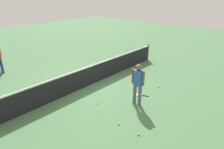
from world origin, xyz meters
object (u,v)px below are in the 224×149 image
at_px(tennis_ball_midcourt, 119,124).
at_px(tennis_ball_baseline, 137,73).
at_px(tennis_ball_stray_left, 139,134).
at_px(tennis_ball_by_net, 159,87).
at_px(tennis_racket_near_player, 140,95).
at_px(tennis_ball_near_player, 97,103).
at_px(player_near_side, 138,81).

distance_m(tennis_ball_midcourt, tennis_ball_baseline, 4.68).
height_order(tennis_ball_midcourt, tennis_ball_stray_left, same).
xyz_separation_m(tennis_ball_by_net, tennis_ball_midcourt, (-3.41, -0.41, 0.00)).
relative_size(tennis_racket_near_player, tennis_ball_stray_left, 9.17).
xyz_separation_m(tennis_ball_baseline, tennis_ball_stray_left, (-4.14, -2.97, 0.00)).
relative_size(tennis_racket_near_player, tennis_ball_near_player, 9.17).
distance_m(tennis_ball_near_player, tennis_ball_midcourt, 1.57).
relative_size(player_near_side, tennis_ball_near_player, 25.76).
relative_size(tennis_racket_near_player, tennis_ball_baseline, 9.17).
height_order(tennis_ball_by_net, tennis_ball_stray_left, same).
distance_m(tennis_racket_near_player, tennis_ball_baseline, 2.49).
height_order(tennis_ball_baseline, tennis_ball_stray_left, same).
bearing_deg(tennis_ball_stray_left, tennis_ball_midcourt, 90.46).
bearing_deg(tennis_ball_near_player, tennis_racket_near_player, -26.29).
xyz_separation_m(tennis_ball_midcourt, tennis_ball_stray_left, (0.01, -0.80, 0.00)).
relative_size(tennis_ball_by_net, tennis_ball_stray_left, 1.00).
height_order(tennis_racket_near_player, tennis_ball_stray_left, tennis_ball_stray_left).
relative_size(player_near_side, tennis_ball_baseline, 25.76).
bearing_deg(tennis_ball_midcourt, tennis_ball_near_player, 73.32).
bearing_deg(tennis_ball_midcourt, player_near_side, 12.02).
relative_size(tennis_ball_near_player, tennis_ball_baseline, 1.00).
bearing_deg(player_near_side, tennis_racket_near_player, 25.47).
height_order(player_near_side, tennis_ball_baseline, player_near_side).
bearing_deg(tennis_racket_near_player, tennis_ball_baseline, 37.66).
distance_m(tennis_ball_baseline, tennis_ball_stray_left, 5.10).
xyz_separation_m(tennis_ball_by_net, tennis_ball_stray_left, (-3.40, -1.21, 0.00)).
relative_size(tennis_ball_baseline, tennis_ball_stray_left, 1.00).
distance_m(tennis_racket_near_player, tennis_ball_midcourt, 2.28).
bearing_deg(tennis_ball_near_player, tennis_ball_by_net, -20.30).
bearing_deg(tennis_ball_near_player, player_near_side, -49.01).
xyz_separation_m(tennis_racket_near_player, tennis_ball_stray_left, (-2.18, -1.45, 0.02)).
bearing_deg(tennis_ball_by_net, tennis_ball_stray_left, -160.46).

